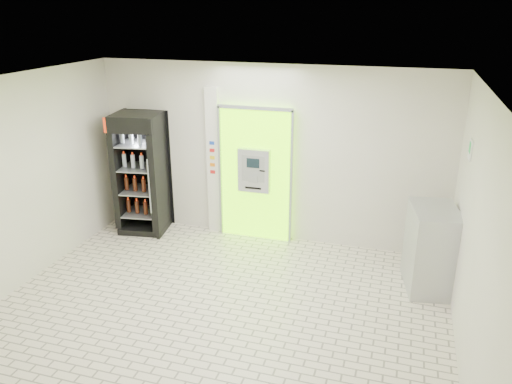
% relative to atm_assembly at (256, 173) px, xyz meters
% --- Properties ---
extents(ground, '(6.00, 6.00, 0.00)m').
position_rel_atm_assembly_xyz_m(ground, '(0.20, -2.41, -1.17)').
color(ground, beige).
rests_on(ground, ground).
extents(room_shell, '(6.00, 6.00, 6.00)m').
position_rel_atm_assembly_xyz_m(room_shell, '(0.20, -2.41, 0.67)').
color(room_shell, silver).
rests_on(room_shell, ground).
extents(atm_assembly, '(1.30, 0.24, 2.33)m').
position_rel_atm_assembly_xyz_m(atm_assembly, '(0.00, 0.00, 0.00)').
color(atm_assembly, '#7AF900').
rests_on(atm_assembly, ground).
extents(pillar, '(0.22, 0.11, 2.60)m').
position_rel_atm_assembly_xyz_m(pillar, '(-0.78, 0.04, 0.13)').
color(pillar, silver).
rests_on(pillar, ground).
extents(beverage_cooler, '(0.90, 0.85, 2.14)m').
position_rel_atm_assembly_xyz_m(beverage_cooler, '(-2.03, -0.27, -0.14)').
color(beverage_cooler, black).
rests_on(beverage_cooler, ground).
extents(steel_cabinet, '(0.76, 1.01, 1.22)m').
position_rel_atm_assembly_xyz_m(steel_cabinet, '(2.88, -0.92, -0.56)').
color(steel_cabinet, '#ABAEB3').
rests_on(steel_cabinet, ground).
extents(exit_sign, '(0.02, 0.22, 0.26)m').
position_rel_atm_assembly_xyz_m(exit_sign, '(3.19, -1.01, 0.95)').
color(exit_sign, white).
rests_on(exit_sign, room_shell).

